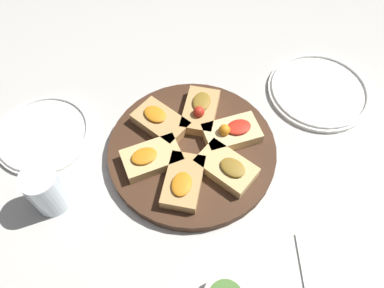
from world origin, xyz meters
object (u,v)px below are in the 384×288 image
at_px(serving_board, 192,150).
at_px(water_glass, 46,191).
at_px(plate_right, 319,90).
at_px(napkin_stack, 338,264).
at_px(plate_left, 43,133).

height_order(serving_board, water_glass, water_glass).
relative_size(plate_right, water_glass, 2.37).
bearing_deg(napkin_stack, water_glass, 144.75).
bearing_deg(serving_board, water_glass, -179.74).
relative_size(serving_board, plate_left, 1.68).
bearing_deg(serving_board, plate_right, 6.99).
xyz_separation_m(serving_board, plate_right, (0.37, 0.04, -0.00)).
bearing_deg(plate_left, napkin_stack, -47.88).
bearing_deg(plate_right, water_glass, -176.11).
bearing_deg(plate_left, plate_right, -11.16).
bearing_deg(plate_right, plate_left, 168.84).
distance_m(serving_board, plate_right, 0.37).
xyz_separation_m(plate_left, napkin_stack, (0.47, -0.52, -0.00)).
bearing_deg(plate_left, serving_board, -30.24).
relative_size(serving_board, plate_right, 1.47).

